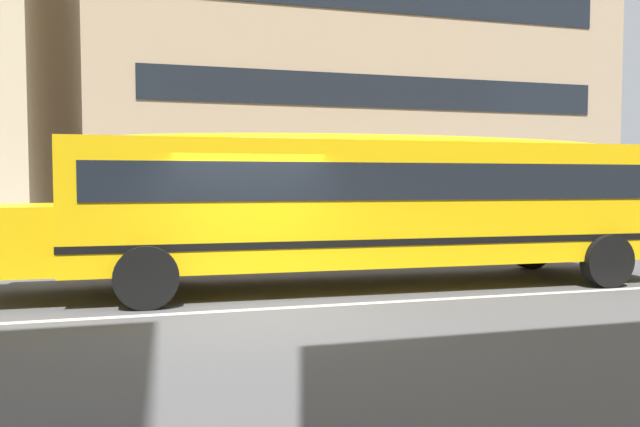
% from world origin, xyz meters
% --- Properties ---
extents(ground_plane, '(400.00, 400.00, 0.00)m').
position_xyz_m(ground_plane, '(0.00, 0.00, 0.00)').
color(ground_plane, '#4C4C4F').
extents(sidewalk_far, '(120.00, 3.00, 0.01)m').
position_xyz_m(sidewalk_far, '(0.00, 8.20, 0.01)').
color(sidewalk_far, gray).
rests_on(sidewalk_far, ground_plane).
extents(lane_centreline, '(110.00, 0.16, 0.01)m').
position_xyz_m(lane_centreline, '(0.00, 0.00, 0.00)').
color(lane_centreline, silver).
rests_on(lane_centreline, ground_plane).
extents(school_bus, '(13.24, 3.32, 2.95)m').
position_xyz_m(school_bus, '(2.39, 1.66, 1.75)').
color(school_bus, yellow).
rests_on(school_bus, ground_plane).
extents(apartment_block_far_centre, '(19.31, 13.18, 13.30)m').
position_xyz_m(apartment_block_far_centre, '(5.91, 16.26, 6.65)').
color(apartment_block_far_centre, tan).
rests_on(apartment_block_far_centre, ground_plane).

